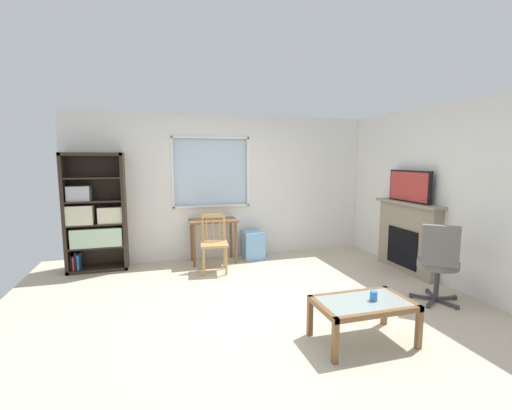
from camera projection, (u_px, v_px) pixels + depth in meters
ground at (263, 305)px, 4.30m from camera, size 6.29×5.54×0.02m
wall_back_with_window at (227, 188)px, 6.31m from camera, size 5.29×0.15×2.53m
wall_right at (448, 195)px, 4.89m from camera, size 0.12×4.74×2.53m
bookshelf at (94, 218)px, 5.52m from camera, size 0.90×0.38×1.86m
desk_under_window at (213, 227)px, 5.97m from camera, size 0.80×0.48×0.74m
wooden_chair at (214, 243)px, 5.48m from camera, size 0.46×0.44×0.90m
plastic_drawer_unit at (253, 245)px, 6.26m from camera, size 0.35×0.40×0.49m
fireplace at (408, 237)px, 5.48m from camera, size 0.26×1.30×1.11m
tv at (409, 186)px, 5.37m from camera, size 0.06×0.86×0.49m
office_chair at (439, 260)px, 4.24m from camera, size 0.63×0.61×1.00m
coffee_table at (363, 307)px, 3.37m from camera, size 0.92×0.56×0.42m
sippy_cup at (374, 296)px, 3.37m from camera, size 0.07×0.07×0.09m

